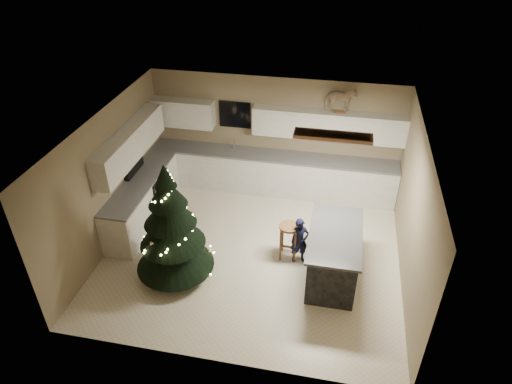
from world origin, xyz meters
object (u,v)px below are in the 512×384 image
bar_stool (289,233)px  toddler (300,241)px  rocking_horse (340,99)px  island (333,255)px  christmas_tree (172,232)px

bar_stool → toddler: bearing=-20.6°
toddler → rocking_horse: 3.04m
island → toddler: island is taller
island → rocking_horse: rocking_horse is taller
bar_stool → christmas_tree: bearing=-155.9°
bar_stool → toddler: toddler is taller
christmas_tree → toddler: christmas_tree is taller
christmas_tree → rocking_horse: 4.30m
toddler → rocking_horse: (0.45, 2.39, 1.82)m
christmas_tree → toddler: size_ratio=2.45×
bar_stool → christmas_tree: christmas_tree is taller
island → rocking_horse: 3.23m
island → rocking_horse: bearing=93.7°
bar_stool → toddler: 0.24m
bar_stool → rocking_horse: bearing=74.1°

